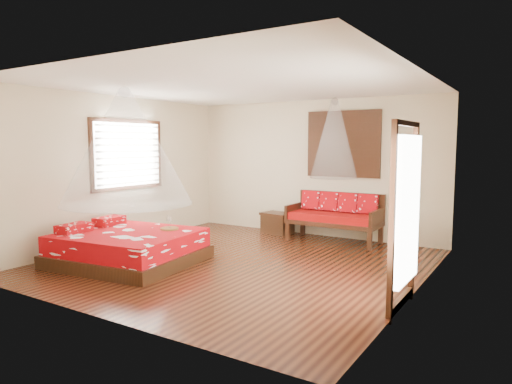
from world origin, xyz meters
The scene contains 10 objects.
room centered at (0.00, 0.00, 1.40)m, with size 5.54×5.54×2.84m.
bed centered at (-1.52, -0.94, 0.25)m, with size 2.27×2.10×0.64m.
daybed centered at (0.67, 2.38, 0.52)m, with size 1.78×0.79×0.94m.
storage_chest centered at (-0.67, 2.45, 0.23)m, with size 0.70×0.55×0.44m.
shutter_panel centered at (0.67, 2.72, 1.90)m, with size 1.52×0.06×1.32m.
window_left centered at (-2.71, 0.20, 1.70)m, with size 0.10×1.74×1.34m.
glazed_door centered at (2.72, -0.60, 1.07)m, with size 0.08×1.02×2.16m.
wine_tray centered at (-1.09, -0.43, 0.56)m, with size 0.30×0.30×0.24m.
mosquito_net_main centered at (-1.50, -0.94, 1.85)m, with size 2.05×2.05×1.80m, color white.
mosquito_net_daybed centered at (0.67, 2.25, 2.00)m, with size 0.90×0.90×1.50m, color white.
Camera 1 is at (4.05, -5.93, 1.90)m, focal length 32.00 mm.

